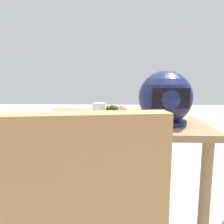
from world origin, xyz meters
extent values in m
plane|color=#9E9E99|center=(0.00, 0.00, 0.00)|extent=(14.00, 14.00, 0.00)
cube|color=olive|center=(0.00, 0.00, 0.70)|extent=(0.97, 0.85, 0.03)
cylinder|color=olive|center=(-0.42, -0.36, 0.34)|extent=(0.05, 0.05, 0.68)
cylinder|color=olive|center=(0.42, -0.36, 0.34)|extent=(0.05, 0.05, 0.68)
cylinder|color=olive|center=(-0.42, 0.36, 0.34)|extent=(0.05, 0.05, 0.68)
cylinder|color=olive|center=(0.42, 0.36, 0.34)|extent=(0.05, 0.05, 0.68)
cylinder|color=white|center=(0.03, -0.16, 0.72)|extent=(0.31, 0.31, 0.01)
cylinder|color=tan|center=(0.03, -0.16, 0.73)|extent=(0.25, 0.25, 0.02)
cylinder|color=red|center=(0.03, -0.16, 0.75)|extent=(0.22, 0.22, 0.00)
sphere|color=#234C1E|center=(0.04, -0.09, 0.76)|extent=(0.03, 0.03, 0.03)
sphere|color=#234C1E|center=(-0.01, -0.08, 0.76)|extent=(0.04, 0.04, 0.04)
sphere|color=#234C1E|center=(0.01, -0.12, 0.76)|extent=(0.04, 0.04, 0.04)
cylinder|color=#E0D172|center=(0.01, -0.17, 0.75)|extent=(0.02, 0.02, 0.02)
cylinder|color=#E0D172|center=(0.07, -0.18, 0.76)|extent=(0.03, 0.03, 0.02)
cylinder|color=#E0D172|center=(0.04, -0.19, 0.76)|extent=(0.03, 0.03, 0.02)
cylinder|color=#E0D172|center=(-0.01, -0.17, 0.76)|extent=(0.02, 0.02, 0.02)
cylinder|color=#E0D172|center=(-0.05, -0.21, 0.75)|extent=(0.02, 0.02, 0.01)
sphere|color=#191E4C|center=(-0.27, 0.18, 0.85)|extent=(0.27, 0.27, 0.27)
cylinder|color=#191E4C|center=(-0.27, 0.18, 0.72)|extent=(0.22, 0.22, 0.02)
cube|color=black|center=(-0.27, 0.30, 0.86)|extent=(0.17, 0.02, 0.09)
cylinder|color=silver|center=(0.07, 0.20, 0.77)|extent=(0.07, 0.07, 0.11)
camera|label=1|loc=(-0.04, 1.25, 0.93)|focal=33.50mm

